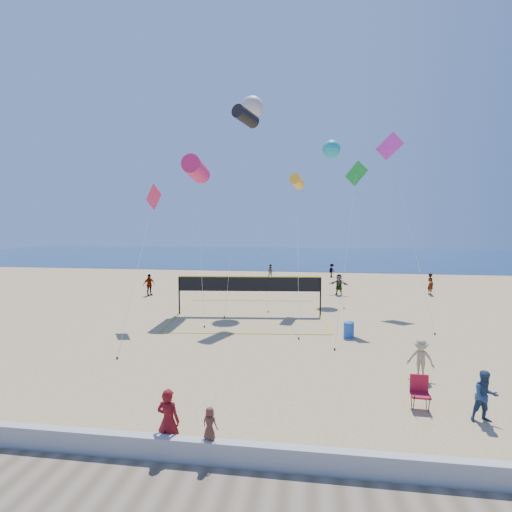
# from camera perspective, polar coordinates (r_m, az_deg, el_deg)

# --- Properties ---
(ground) EXTENTS (120.00, 120.00, 0.00)m
(ground) POSITION_cam_1_polar(r_m,az_deg,el_deg) (13.89, -1.70, -21.05)
(ground) COLOR tan
(ground) RESTS_ON ground
(ocean) EXTENTS (140.00, 50.00, 0.03)m
(ocean) POSITION_cam_1_polar(r_m,az_deg,el_deg) (74.60, 6.56, 0.04)
(ocean) COLOR navy
(ocean) RESTS_ON ground
(seawall) EXTENTS (32.00, 0.30, 0.60)m
(seawall) POSITION_cam_1_polar(r_m,az_deg,el_deg) (11.16, -4.67, -26.24)
(seawall) COLOR #AFAEAA
(seawall) RESTS_ON ground
(woman) EXTENTS (0.68, 0.49, 1.73)m
(woman) POSITION_cam_1_polar(r_m,az_deg,el_deg) (11.54, -12.42, -22.02)
(woman) COLOR maroon
(woman) RESTS_ON ground
(toddler) EXTENTS (0.46, 0.37, 0.82)m
(toddler) POSITION_cam_1_polar(r_m,az_deg,el_deg) (10.95, -6.62, -22.64)
(toddler) COLOR #573123
(toddler) RESTS_ON seawall
(bystander_a) EXTENTS (0.83, 0.68, 1.58)m
(bystander_a) POSITION_cam_1_polar(r_m,az_deg,el_deg) (14.60, 29.92, -16.99)
(bystander_a) COLOR navy
(bystander_a) RESTS_ON ground
(bystander_b) EXTENTS (1.16, 0.92, 1.57)m
(bystander_b) POSITION_cam_1_polar(r_m,az_deg,el_deg) (17.23, 22.47, -13.41)
(bystander_b) COLOR tan
(bystander_b) RESTS_ON ground
(far_person_0) EXTENTS (1.01, 1.11, 1.81)m
(far_person_0) POSITION_cam_1_polar(r_m,az_deg,el_deg) (34.63, -15.02, -3.98)
(far_person_0) COLOR gray
(far_person_0) RESTS_ON ground
(far_person_1) EXTENTS (1.71, 0.94, 1.76)m
(far_person_1) POSITION_cam_1_polar(r_m,az_deg,el_deg) (34.43, 11.76, -4.02)
(far_person_1) COLOR gray
(far_person_1) RESTS_ON ground
(far_person_2) EXTENTS (0.62, 0.77, 1.82)m
(far_person_2) POSITION_cam_1_polar(r_m,az_deg,el_deg) (36.88, 23.66, -3.69)
(far_person_2) COLOR gray
(far_person_2) RESTS_ON ground
(far_person_3) EXTENTS (0.81, 0.68, 1.49)m
(far_person_3) POSITION_cam_1_polar(r_m,az_deg,el_deg) (44.19, 2.12, -2.18)
(far_person_3) COLOR gray
(far_person_3) RESTS_ON ground
(far_person_4) EXTENTS (0.99, 1.10, 1.47)m
(far_person_4) POSITION_cam_1_polar(r_m,az_deg,el_deg) (45.74, 10.77, -2.03)
(far_person_4) COLOR gray
(far_person_4) RESTS_ON ground
(camp_chair) EXTENTS (0.61, 0.74, 1.19)m
(camp_chair) POSITION_cam_1_polar(r_m,az_deg,el_deg) (14.73, 22.35, -17.27)
(camp_chair) COLOR #A6132A
(camp_chair) RESTS_ON ground
(trash_barrel) EXTENTS (0.70, 0.70, 0.81)m
(trash_barrel) POSITION_cam_1_polar(r_m,az_deg,el_deg) (21.99, 13.12, -10.25)
(trash_barrel) COLOR blue
(trash_barrel) RESTS_ON ground
(volleyball_net) EXTENTS (10.50, 10.37, 2.56)m
(volleyball_net) POSITION_cam_1_polar(r_m,az_deg,el_deg) (26.39, -0.96, -4.62)
(volleyball_net) COLOR black
(volleyball_net) RESTS_ON ground
(kite_0) EXTENTS (2.72, 6.91, 10.65)m
(kite_0) POSITION_cam_1_polar(r_m,az_deg,el_deg) (28.77, -8.55, 12.15)
(kite_0) COLOR #D31F5C
(kite_0) RESTS_ON ground
(kite_1) EXTENTS (1.85, 3.79, 13.80)m
(kite_1) POSITION_cam_1_polar(r_m,az_deg,el_deg) (28.42, -1.49, 19.28)
(kite_1) COLOR black
(kite_1) RESTS_ON ground
(kite_2) EXTENTS (1.08, 9.56, 9.53)m
(kite_2) POSITION_cam_1_polar(r_m,az_deg,el_deg) (29.16, 5.90, 10.52)
(kite_2) COLOR yellow
(kite_2) RESTS_ON ground
(kite_3) EXTENTS (1.96, 7.91, 8.48)m
(kite_3) POSITION_cam_1_polar(r_m,az_deg,el_deg) (25.20, -14.61, 7.24)
(kite_3) COLOR #F22B55
(kite_3) RESTS_ON ground
(kite_4) EXTENTS (2.22, 7.19, 9.88)m
(kite_4) POSITION_cam_1_polar(r_m,az_deg,el_deg) (25.41, 14.00, 10.13)
(kite_4) COLOR #179732
(kite_4) RESTS_ON ground
(kite_5) EXTENTS (2.17, 8.86, 12.71)m
(kite_5) POSITION_cam_1_polar(r_m,az_deg,el_deg) (31.51, 18.77, 13.80)
(kite_5) COLOR #DB2FC6
(kite_5) RESTS_ON ground
(kite_6) EXTENTS (2.95, 5.79, 15.77)m
(kite_6) POSITION_cam_1_polar(r_m,az_deg,el_deg) (32.68, -0.53, 20.47)
(kite_6) COLOR beige
(kite_6) RESTS_ON ground
(kite_7) EXTENTS (1.88, 7.03, 12.95)m
(kite_7) POSITION_cam_1_polar(r_m,az_deg,el_deg) (34.97, 10.71, 14.76)
(kite_7) COLOR #1DA8B2
(kite_7) RESTS_ON ground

